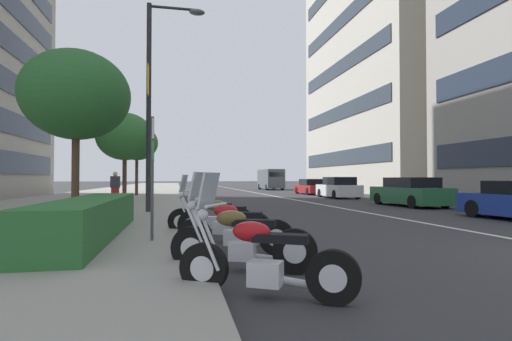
% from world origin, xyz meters
% --- Properties ---
extents(sidewalk_right_plaza, '(160.00, 10.22, 0.15)m').
position_xyz_m(sidewalk_right_plaza, '(30.00, 12.18, 0.07)').
color(sidewalk_right_plaza, gray).
rests_on(sidewalk_right_plaza, ground).
extents(lane_centre_stripe, '(110.00, 0.16, 0.01)m').
position_xyz_m(lane_centre_stripe, '(35.00, 0.00, 0.00)').
color(lane_centre_stripe, silver).
rests_on(lane_centre_stripe, ground).
extents(motorcycle_far_end_row, '(1.14, 1.95, 1.46)m').
position_xyz_m(motorcycle_far_end_row, '(-0.15, 6.59, 0.43)').
color(motorcycle_far_end_row, black).
rests_on(motorcycle_far_end_row, ground).
extents(motorcycle_second_in_row, '(0.98, 2.10, 1.49)m').
position_xyz_m(motorcycle_second_in_row, '(1.17, 6.63, 0.44)').
color(motorcycle_second_in_row, black).
rests_on(motorcycle_second_in_row, ground).
extents(motorcycle_nearest_camera, '(0.94, 2.09, 1.48)m').
position_xyz_m(motorcycle_nearest_camera, '(2.52, 6.55, 0.44)').
color(motorcycle_nearest_camera, black).
rests_on(motorcycle_nearest_camera, ground).
extents(motorcycle_by_sign_pole, '(1.21, 1.94, 1.11)m').
position_xyz_m(motorcycle_by_sign_pole, '(3.85, 6.59, 0.43)').
color(motorcycle_by_sign_pole, black).
rests_on(motorcycle_by_sign_pole, ground).
extents(motorcycle_mid_row, '(0.81, 2.11, 1.48)m').
position_xyz_m(motorcycle_mid_row, '(5.07, 6.76, 0.44)').
color(motorcycle_mid_row, black).
rests_on(motorcycle_mid_row, ground).
extents(car_far_down_avenue, '(4.61, 1.99, 1.44)m').
position_xyz_m(car_far_down_avenue, '(13.02, -3.95, 0.68)').
color(car_far_down_avenue, '#236038').
rests_on(car_far_down_avenue, ground).
extents(car_lead_in_lane, '(4.50, 1.92, 1.50)m').
position_xyz_m(car_lead_in_lane, '(21.47, -3.79, 0.70)').
color(car_lead_in_lane, silver).
rests_on(car_lead_in_lane, ground).
extents(car_mid_block_traffic, '(4.63, 1.88, 1.35)m').
position_xyz_m(car_mid_block_traffic, '(28.16, -4.15, 0.63)').
color(car_mid_block_traffic, maroon).
rests_on(car_mid_block_traffic, ground).
extents(delivery_van_ahead, '(5.74, 2.25, 2.52)m').
position_xyz_m(delivery_van_ahead, '(42.63, -3.96, 1.35)').
color(delivery_van_ahead, '#4C5156').
rests_on(delivery_van_ahead, ground).
extents(parking_sign_by_curb, '(0.32, 0.06, 2.48)m').
position_xyz_m(parking_sign_by_curb, '(3.47, 8.03, 1.70)').
color(parking_sign_by_curb, '#47494C').
rests_on(parking_sign_by_curb, sidewalk_right_plaza).
extents(street_lamp_with_banners, '(1.26, 2.17, 7.82)m').
position_xyz_m(street_lamp_with_banners, '(10.40, 8.29, 4.89)').
color(street_lamp_with_banners, '#232326').
rests_on(street_lamp_with_banners, sidewalk_right_plaza).
extents(clipped_hedge_bed, '(6.37, 1.10, 0.80)m').
position_xyz_m(clipped_hedge_bed, '(4.26, 9.35, 0.55)').
color(clipped_hedge_bed, '#28602D').
rests_on(clipped_hedge_bed, sidewalk_right_plaza).
extents(street_tree_mid_sidewalk, '(3.12, 3.12, 5.05)m').
position_xyz_m(street_tree_mid_sidewalk, '(7.79, 10.50, 3.86)').
color(street_tree_mid_sidewalk, '#473323').
rests_on(street_tree_mid_sidewalk, sidewalk_right_plaza).
extents(street_tree_far_plaza, '(3.00, 3.00, 4.77)m').
position_xyz_m(street_tree_far_plaza, '(17.20, 10.30, 3.63)').
color(street_tree_far_plaza, '#473323').
rests_on(street_tree_far_plaza, sidewalk_right_plaza).
extents(street_tree_near_plaza_corner, '(3.05, 3.05, 5.19)m').
position_xyz_m(street_tree_near_plaza_corner, '(25.33, 10.46, 4.03)').
color(street_tree_near_plaza_corner, '#473323').
rests_on(street_tree_near_plaza_corner, sidewalk_right_plaza).
extents(pedestrian_on_plaza, '(0.31, 0.43, 1.57)m').
position_xyz_m(pedestrian_on_plaza, '(14.93, 10.43, 0.93)').
color(pedestrian_on_plaza, maroon).
rests_on(pedestrian_on_plaza, sidewalk_right_plaza).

